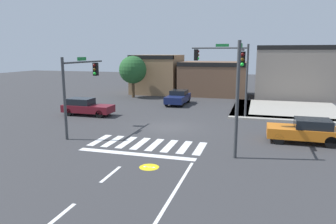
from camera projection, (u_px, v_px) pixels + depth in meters
The scene contains 13 objects.
ground_plane at pixel (168, 127), 23.44m from camera, with size 120.00×120.00×0.00m, color #353538.
crosswalk_near at pixel (148, 144), 19.19m from camera, with size 6.93×2.59×0.01m.
lane_markings at pixel (97, 211), 11.13m from camera, with size 6.80×24.25×0.01m.
bike_detector_marking at pixel (149, 167), 15.35m from camera, with size 0.97×0.97×0.01m.
curb_corner_northeast at pixel (281, 110), 30.01m from camera, with size 10.00×10.60×0.15m.
storefront_row at pixel (228, 75), 40.03m from camera, with size 24.75×6.23×6.28m.
traffic_signal_southeast at pixel (240, 77), 17.37m from camera, with size 0.32×4.62×6.11m.
traffic_signal_northeast at pixel (225, 67), 26.51m from camera, with size 4.79×0.32×6.19m.
traffic_signal_southwest at pixel (80, 80), 21.36m from camera, with size 0.32×5.11×5.21m.
car_navy at pixel (178, 97), 33.68m from camera, with size 1.87×4.51×1.49m.
car_orange at pixel (305, 130), 19.37m from camera, with size 4.25×1.88×1.51m.
car_maroon at pixel (86, 107), 27.82m from camera, with size 4.45×1.73×1.50m.
roadside_tree at pixel (133, 70), 38.33m from camera, with size 3.36×3.36×5.08m.
Camera 1 is at (6.32, -21.92, 5.52)m, focal length 33.67 mm.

